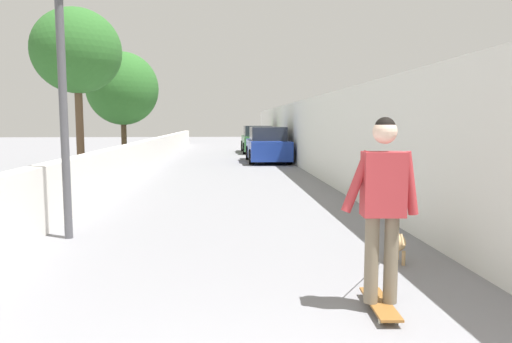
% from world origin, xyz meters
% --- Properties ---
extents(ground_plane, '(80.00, 80.00, 0.00)m').
position_xyz_m(ground_plane, '(14.00, 0.00, 0.00)').
color(ground_plane, gray).
extents(wall_left, '(48.00, 0.30, 1.07)m').
position_xyz_m(wall_left, '(12.00, 2.99, 0.54)').
color(wall_left, silver).
rests_on(wall_left, ground).
extents(fence_right, '(48.00, 0.30, 2.57)m').
position_xyz_m(fence_right, '(12.00, -2.99, 1.29)').
color(fence_right, silver).
rests_on(fence_right, ground).
extents(tree_left_near, '(3.00, 3.00, 4.70)m').
position_xyz_m(tree_left_near, '(19.00, 4.35, 3.16)').
color(tree_left_near, '#473523').
rests_on(tree_left_near, ground).
extents(tree_left_mid, '(2.58, 2.58, 5.07)m').
position_xyz_m(tree_left_mid, '(13.00, 4.38, 3.81)').
color(tree_left_mid, brown).
rests_on(tree_left_mid, ground).
extents(lamp_post, '(0.36, 0.36, 3.95)m').
position_xyz_m(lamp_post, '(5.81, 2.44, 2.73)').
color(lamp_post, '#4C4C51').
rests_on(lamp_post, ground).
extents(skateboard, '(0.81, 0.25, 0.08)m').
position_xyz_m(skateboard, '(2.80, -1.37, 0.07)').
color(skateboard, brown).
rests_on(skateboard, ground).
extents(person_skateboarder, '(0.24, 0.71, 1.72)m').
position_xyz_m(person_skateboarder, '(2.80, -1.37, 1.09)').
color(person_skateboarder, '#726651').
rests_on(person_skateboarder, skateboard).
extents(dog, '(1.80, 0.83, 1.06)m').
position_xyz_m(dog, '(4.30, -2.06, 0.27)').
color(dog, tan).
rests_on(dog, ground).
extents(car_near, '(4.08, 1.80, 1.54)m').
position_xyz_m(car_near, '(19.18, -1.84, 0.71)').
color(car_near, navy).
rests_on(car_near, ground).
extents(car_far, '(4.17, 1.80, 1.54)m').
position_xyz_m(car_far, '(25.48, -1.84, 0.72)').
color(car_far, '#336B38').
rests_on(car_far, ground).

